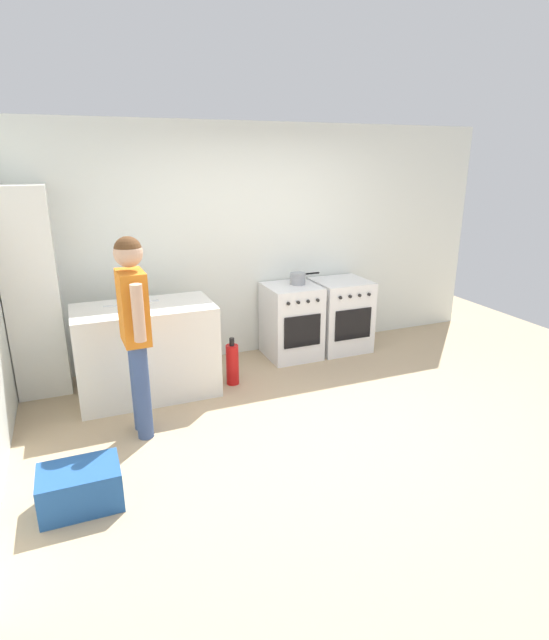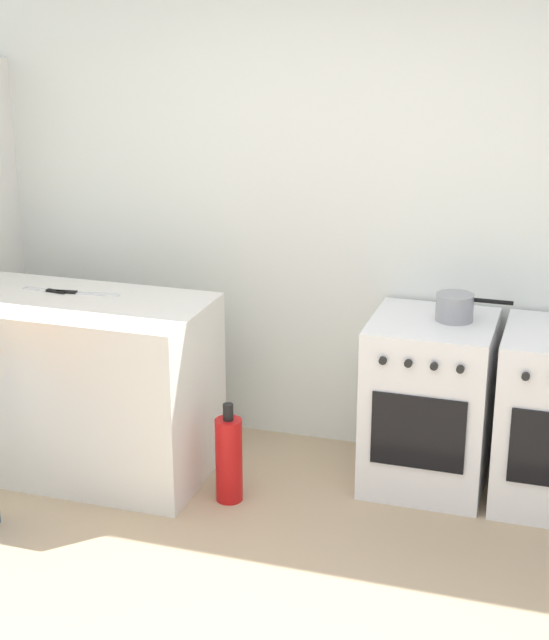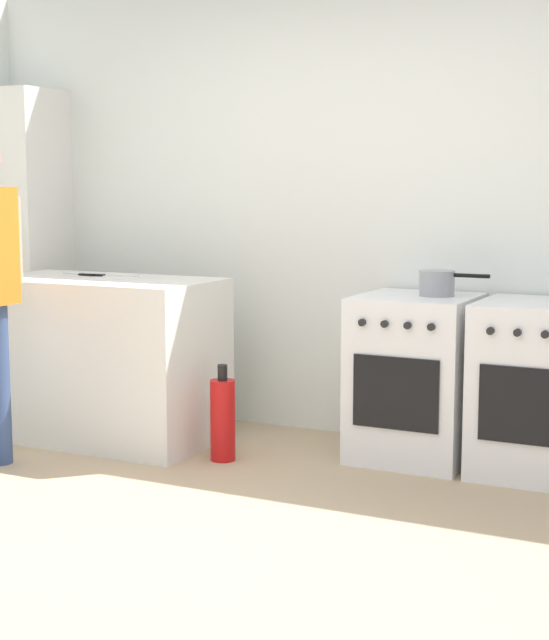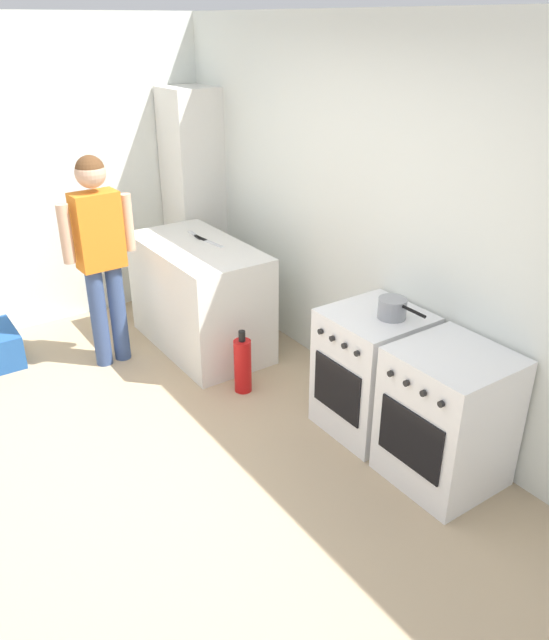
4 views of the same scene
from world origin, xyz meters
name	(u,v)px [view 4 (image 4 of 4)]	position (x,y,z in m)	size (l,w,h in m)	color
ground_plane	(135,483)	(0.00, 0.00, 0.00)	(8.00, 8.00, 0.00)	tan
back_wall	(387,222)	(0.00, 1.95, 1.30)	(6.00, 0.10, 2.60)	silver
side_wall_left	(43,179)	(-2.60, 0.40, 1.30)	(0.10, 3.10, 2.60)	silver
counter_unit	(200,296)	(-1.35, 1.20, 0.45)	(1.30, 0.70, 0.90)	silver
oven_left	(372,371)	(0.35, 1.58, 0.43)	(0.58, 0.62, 0.85)	white
oven_right	(447,418)	(1.00, 1.58, 0.43)	(0.62, 0.62, 0.85)	white
pot	(392,308)	(0.45, 1.61, 0.92)	(0.36, 0.18, 0.13)	gray
knife_utility	(195,235)	(-1.57, 1.30, 0.90)	(0.25, 0.06, 0.01)	silver
knife_carving	(209,242)	(-1.36, 1.32, 0.90)	(0.33, 0.07, 0.01)	silver
person	(100,245)	(-1.51, 0.47, 1.00)	(0.22, 0.57, 1.67)	#384C7A
fire_extinguisher	(243,365)	(-0.52, 1.10, 0.22)	(0.13, 0.13, 0.50)	red
larder_cabinet	(194,199)	(-2.30, 1.68, 1.00)	(0.48, 0.44, 2.00)	silver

